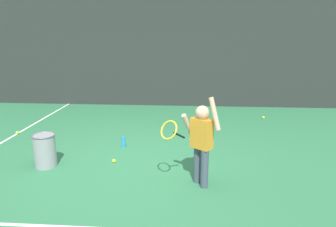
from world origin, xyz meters
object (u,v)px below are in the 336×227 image
object	(u,v)px
tennis_ball_0	(114,161)
tennis_ball_5	(17,133)
ball_hopper	(45,150)
tennis_ball_3	(263,118)
water_bottle	(123,142)
tennis_ball_1	(205,160)
tennis_player	(200,138)
tennis_ball_2	(200,126)
tennis_ball_4	(39,147)

from	to	relation	value
tennis_ball_0	tennis_ball_5	distance (m)	2.91
ball_hopper	tennis_ball_5	size ratio (longest dim) A/B	8.52
ball_hopper	tennis_ball_0	xyz separation A→B (m)	(1.11, 0.22, -0.26)
tennis_ball_3	tennis_ball_5	world-z (taller)	same
water_bottle	tennis_ball_1	distance (m)	1.68
tennis_ball_3	tennis_player	bearing A→B (deg)	-114.89
tennis_ball_0	tennis_ball_2	world-z (taller)	same
tennis_player	tennis_ball_5	world-z (taller)	tennis_player
tennis_ball_0	tennis_ball_3	bearing A→B (deg)	44.00
tennis_ball_0	tennis_ball_5	xyz separation A→B (m)	(-2.54, 1.41, 0.00)
tennis_player	tennis_ball_3	bearing A→B (deg)	104.51
tennis_ball_1	tennis_ball_3	world-z (taller)	same
ball_hopper	tennis_ball_4	size ratio (longest dim) A/B	8.52
tennis_ball_0	tennis_ball_1	bearing A→B (deg)	5.98
tennis_player	ball_hopper	world-z (taller)	tennis_player
tennis_ball_2	tennis_ball_4	size ratio (longest dim) A/B	1.00
ball_hopper	tennis_ball_2	size ratio (longest dim) A/B	8.52
tennis_player	tennis_ball_2	world-z (taller)	tennis_player
water_bottle	tennis_ball_3	world-z (taller)	water_bottle
tennis_player	tennis_ball_5	xyz separation A→B (m)	(-4.00, 2.12, -0.69)
tennis_ball_3	tennis_ball_5	bearing A→B (deg)	-163.48
tennis_ball_0	tennis_ball_1	size ratio (longest dim) A/B	1.00
tennis_ball_2	tennis_ball_3	xyz separation A→B (m)	(1.70, 0.90, 0.00)
tennis_ball_4	tennis_ball_5	size ratio (longest dim) A/B	1.00
tennis_ball_0	tennis_ball_1	world-z (taller)	same
ball_hopper	tennis_ball_0	distance (m)	1.16
tennis_ball_1	tennis_ball_4	distance (m)	3.23
water_bottle	tennis_ball_2	xyz separation A→B (m)	(1.53, 1.46, -0.08)
tennis_ball_2	tennis_ball_4	bearing A→B (deg)	-152.23
water_bottle	tennis_ball_5	size ratio (longest dim) A/B	3.33
ball_hopper	tennis_player	bearing A→B (deg)	-10.65
ball_hopper	water_bottle	xyz separation A→B (m)	(1.12, 0.99, -0.18)
tennis_ball_3	ball_hopper	bearing A→B (deg)	-142.37
ball_hopper	tennis_ball_0	bearing A→B (deg)	11.44
ball_hopper	tennis_ball_5	bearing A→B (deg)	131.09
tennis_player	tennis_ball_2	distance (m)	3.01
tennis_ball_3	tennis_ball_4	size ratio (longest dim) A/B	1.00
ball_hopper	tennis_ball_3	bearing A→B (deg)	37.63
tennis_ball_4	tennis_ball_2	bearing A→B (deg)	27.77
tennis_ball_1	water_bottle	bearing A→B (deg)	159.08
tennis_player	tennis_ball_5	distance (m)	4.58
water_bottle	tennis_ball_1	size ratio (longest dim) A/B	3.33
tennis_ball_4	tennis_player	bearing A→B (deg)	-22.26
tennis_ball_0	ball_hopper	bearing A→B (deg)	-168.56
ball_hopper	tennis_ball_2	xyz separation A→B (m)	(2.65, 2.45, -0.26)
tennis_ball_4	tennis_ball_5	world-z (taller)	same
tennis_player	water_bottle	xyz separation A→B (m)	(-1.45, 1.47, -0.62)
tennis_ball_2	tennis_ball_4	xyz separation A→B (m)	(-3.17, -1.67, 0.00)
tennis_player	tennis_ball_5	bearing A→B (deg)	-168.56
tennis_ball_1	tennis_ball_2	xyz separation A→B (m)	(-0.04, 2.06, 0.00)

